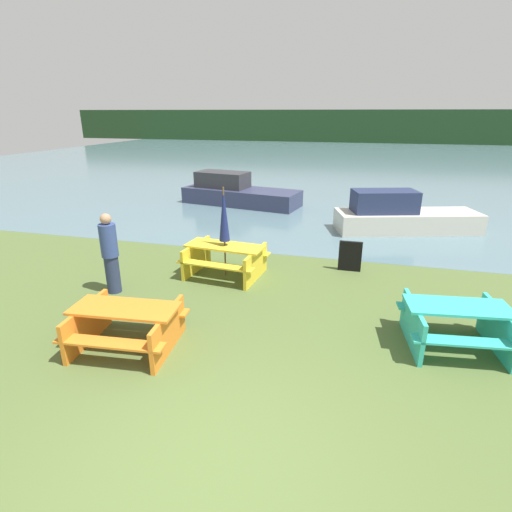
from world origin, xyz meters
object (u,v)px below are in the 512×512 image
object	(u,v)px
umbrella_navy	(224,215)
picnic_table_yellow	(225,257)
signboard	(350,256)
picnic_table_teal	(455,322)
person	(110,254)
boat_second	(237,193)
boat	(401,216)
picnic_table_orange	(126,323)

from	to	relation	value
umbrella_navy	picnic_table_yellow	bearing A→B (deg)	104.04
umbrella_navy	signboard	world-z (taller)	umbrella_navy
picnic_table_teal	signboard	size ratio (longest dim) A/B	2.36
person	signboard	xyz separation A→B (m)	(4.89, 2.55, -0.50)
picnic_table_teal	picnic_table_yellow	size ratio (longest dim) A/B	0.91
boat_second	signboard	bearing A→B (deg)	-42.66
boat_second	signboard	xyz separation A→B (m)	(4.92, -6.56, -0.11)
picnic_table_yellow	signboard	size ratio (longest dim) A/B	2.60
picnic_table_teal	person	xyz separation A→B (m)	(-6.68, 0.48, 0.42)
picnic_table_yellow	person	size ratio (longest dim) A/B	1.12
person	signboard	size ratio (longest dim) A/B	2.33
boat_second	boat	bearing A→B (deg)	-11.36
picnic_table_yellow	boat	size ratio (longest dim) A/B	0.41
picnic_table_yellow	picnic_table_orange	bearing A→B (deg)	-99.54
person	picnic_table_orange	bearing A→B (deg)	-51.48
picnic_table_teal	boat	distance (m)	7.05
picnic_table_orange	signboard	size ratio (longest dim) A/B	2.43
boat	boat_second	xyz separation A→B (m)	(-6.40, 2.56, -0.00)
picnic_table_teal	signboard	distance (m)	3.52
boat_second	person	xyz separation A→B (m)	(0.04, -9.11, 0.39)
umbrella_navy	signboard	size ratio (longest dim) A/B	2.82
umbrella_navy	boat_second	xyz separation A→B (m)	(-2.07, 7.61, -0.99)
picnic_table_orange	person	distance (m)	2.40
picnic_table_teal	person	world-z (taller)	person
picnic_table_yellow	boat_second	size ratio (longest dim) A/B	0.38
umbrella_navy	boat	world-z (taller)	umbrella_navy
boat_second	person	distance (m)	9.12
picnic_table_teal	person	size ratio (longest dim) A/B	1.01
picnic_table_teal	picnic_table_yellow	distance (m)	5.05
picnic_table_orange	picnic_table_yellow	size ratio (longest dim) A/B	0.94
picnic_table_yellow	umbrella_navy	world-z (taller)	umbrella_navy
signboard	picnic_table_yellow	bearing A→B (deg)	-159.79
picnic_table_orange	boat	distance (m)	9.72
picnic_table_orange	person	xyz separation A→B (m)	(-1.47, 1.85, 0.44)
person	picnic_table_teal	bearing A→B (deg)	-4.14
umbrella_navy	person	bearing A→B (deg)	-143.56
person	boat	bearing A→B (deg)	45.87
boat_second	signboard	size ratio (longest dim) A/B	6.84
picnic_table_yellow	person	distance (m)	2.56
umbrella_navy	boat_second	bearing A→B (deg)	105.21
umbrella_navy	boat	size ratio (longest dim) A/B	0.45
picnic_table_orange	picnic_table_teal	xyz separation A→B (m)	(5.21, 1.36, 0.01)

